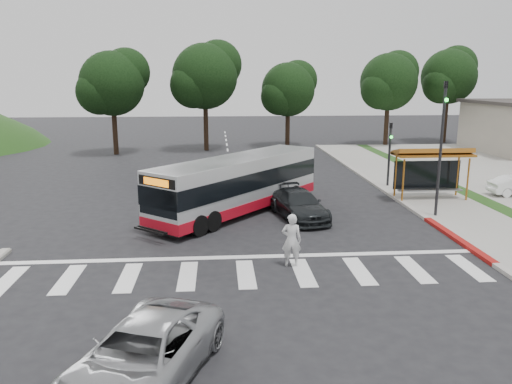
{
  "coord_description": "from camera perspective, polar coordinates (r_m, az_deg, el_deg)",
  "views": [
    {
      "loc": [
        -0.88,
        -21.15,
        6.59
      ],
      "look_at": [
        0.79,
        0.75,
        1.6
      ],
      "focal_mm": 35.0,
      "sensor_mm": 36.0,
      "label": 1
    }
  ],
  "objects": [
    {
      "name": "tree_north_c",
      "position": [
        46.11,
        -16.02,
        11.94
      ],
      "size": [
        6.16,
        5.74,
        9.3
      ],
      "color": "black",
      "rests_on": "ground"
    },
    {
      "name": "sidewalk_east",
      "position": [
        32.15,
        17.43,
        0.48
      ],
      "size": [
        4.0,
        40.0,
        0.12
      ],
      "primitive_type": "cube",
      "color": "gray",
      "rests_on": "ground"
    },
    {
      "name": "tree_north_a",
      "position": [
        47.23,
        -5.77,
        13.14
      ],
      "size": [
        6.6,
        6.15,
        10.17
      ],
      "color": "black",
      "rests_on": "ground"
    },
    {
      "name": "tree_ne_a",
      "position": [
        52.06,
        15.0,
        12.16
      ],
      "size": [
        6.16,
        5.74,
        9.3
      ],
      "color": "black",
      "rests_on": "parking_lot"
    },
    {
      "name": "curb_east",
      "position": [
        31.46,
        14.05,
        0.46
      ],
      "size": [
        0.3,
        40.0,
        0.15
      ],
      "primitive_type": "cube",
      "color": "#9E9991",
      "rests_on": "ground"
    },
    {
      "name": "transit_bus",
      "position": [
        24.96,
        -1.99,
        0.79
      ],
      "size": [
        8.86,
        9.73,
        2.8
      ],
      "primitive_type": null,
      "rotation": [
        0.0,
        0.0,
        -0.71
      ],
      "color": "silver",
      "rests_on": "ground"
    },
    {
      "name": "traffic_signal_ne_tall",
      "position": [
        25.1,
        20.46,
        5.79
      ],
      "size": [
        0.18,
        0.37,
        6.5
      ],
      "color": "black",
      "rests_on": "ground"
    },
    {
      "name": "ground",
      "position": [
        22.17,
        -1.89,
        -4.5
      ],
      "size": [
        140.0,
        140.0,
        0.0
      ],
      "primitive_type": "plane",
      "color": "black",
      "rests_on": "ground"
    },
    {
      "name": "traffic_signal_ne_short",
      "position": [
        31.71,
        15.04,
        4.91
      ],
      "size": [
        0.18,
        0.37,
        4.0
      ],
      "color": "black",
      "rests_on": "ground"
    },
    {
      "name": "bus_shelter",
      "position": [
        29.05,
        19.44,
        3.67
      ],
      "size": [
        4.2,
        1.6,
        2.86
      ],
      "color": "#9D5C1A",
      "rests_on": "sidewalk_east"
    },
    {
      "name": "pedestrian",
      "position": [
        17.92,
        4.08,
        -5.51
      ],
      "size": [
        0.78,
        0.57,
        1.94
      ],
      "primitive_type": "imported",
      "rotation": [
        0.0,
        0.0,
        2.98
      ],
      "color": "silver",
      "rests_on": "ground"
    },
    {
      "name": "dark_sedan",
      "position": [
        24.14,
        4.89,
        -1.43
      ],
      "size": [
        2.79,
        4.94,
        1.35
      ],
      "primitive_type": "imported",
      "rotation": [
        0.0,
        0.0,
        0.2
      ],
      "color": "black",
      "rests_on": "ground"
    },
    {
      "name": "tree_ne_b",
      "position": [
        56.54,
        21.22,
        12.29
      ],
      "size": [
        6.16,
        5.74,
        10.02
      ],
      "color": "black",
      "rests_on": "ground"
    },
    {
      "name": "tree_north_b",
      "position": [
        49.71,
        3.76,
        11.7
      ],
      "size": [
        5.72,
        5.33,
        8.43
      ],
      "color": "black",
      "rests_on": "ground"
    },
    {
      "name": "silver_suv_south",
      "position": [
        11.73,
        -12.86,
        -17.75
      ],
      "size": [
        3.88,
        5.47,
        1.38
      ],
      "primitive_type": "imported",
      "rotation": [
        0.0,
        0.0,
        -0.35
      ],
      "color": "#A0A2A5",
      "rests_on": "ground"
    },
    {
      "name": "curb_east_red",
      "position": [
        22.51,
        21.98,
        -4.98
      ],
      "size": [
        0.32,
        6.0,
        0.15
      ],
      "primitive_type": "cube",
      "color": "maroon",
      "rests_on": "ground"
    },
    {
      "name": "crosswalk_ladder",
      "position": [
        17.47,
        -1.17,
        -9.35
      ],
      "size": [
        18.0,
        2.6,
        0.01
      ],
      "primitive_type": "cube",
      "color": "silver",
      "rests_on": "ground"
    }
  ]
}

